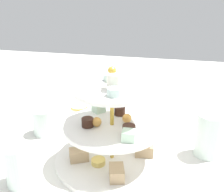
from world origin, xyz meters
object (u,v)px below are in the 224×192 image
(water_glass_tall_right, at_px, (208,135))
(butter_knife_right, at_px, (142,114))
(teacup_with_saucer, at_px, (79,113))
(tiered_serving_stand, at_px, (112,134))
(water_glass_mid_back, at_px, (18,166))
(water_glass_short_left, at_px, (43,122))

(water_glass_tall_right, relative_size, butter_knife_right, 0.71)
(water_glass_tall_right, height_order, teacup_with_saucer, water_glass_tall_right)
(teacup_with_saucer, bearing_deg, tiered_serving_stand, 38.31)
(butter_knife_right, height_order, water_glass_mid_back, water_glass_mid_back)
(tiered_serving_stand, xyz_separation_m, water_glass_mid_back, (0.14, -0.19, -0.03))
(water_glass_short_left, distance_m, water_glass_mid_back, 0.24)
(butter_knife_right, bearing_deg, water_glass_short_left, 47.53)
(water_glass_tall_right, bearing_deg, water_glass_mid_back, -62.32)
(water_glass_tall_right, xyz_separation_m, butter_knife_right, (-0.22, -0.21, -0.06))
(tiered_serving_stand, xyz_separation_m, water_glass_tall_right, (-0.09, 0.25, -0.02))
(tiered_serving_stand, bearing_deg, water_glass_short_left, -110.70)
(tiered_serving_stand, height_order, water_glass_short_left, tiered_serving_stand)
(butter_knife_right, bearing_deg, water_glass_tall_right, 143.17)
(tiered_serving_stand, relative_size, water_glass_tall_right, 2.47)
(teacup_with_saucer, height_order, butter_knife_right, teacup_with_saucer)
(water_glass_tall_right, bearing_deg, water_glass_short_left, -90.52)
(water_glass_tall_right, xyz_separation_m, teacup_with_saucer, (-0.13, -0.42, -0.04))
(water_glass_short_left, distance_m, butter_knife_right, 0.36)
(water_glass_mid_back, bearing_deg, butter_knife_right, 153.02)
(water_glass_tall_right, xyz_separation_m, water_glass_short_left, (-0.00, -0.49, -0.02))
(water_glass_short_left, relative_size, water_glass_mid_back, 0.82)
(tiered_serving_stand, bearing_deg, water_glass_tall_right, 109.66)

